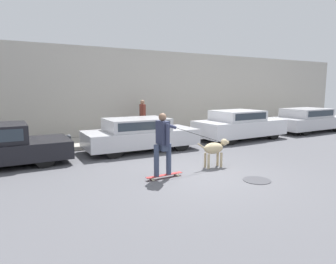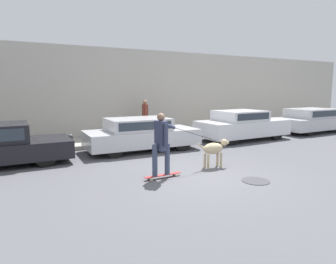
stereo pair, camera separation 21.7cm
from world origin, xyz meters
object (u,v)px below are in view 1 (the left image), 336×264
object	(u,v)px
parked_car_1	(140,134)
fire_hydrant	(69,143)
dog	(215,149)
pedestrian_with_bag	(143,116)
parked_car_3	(307,120)
skateboarder	(163,142)
parked_car_2	(239,125)

from	to	relation	value
parked_car_1	fire_hydrant	world-z (taller)	parked_car_1
dog	pedestrian_with_bag	distance (m)	5.57
fire_hydrant	dog	bearing A→B (deg)	-51.12
parked_car_3	skateboarder	bearing A→B (deg)	-162.17
parked_car_2	skateboarder	world-z (taller)	skateboarder
skateboarder	fire_hydrant	distance (m)	4.49
parked_car_2	pedestrian_with_bag	distance (m)	4.31
parked_car_2	pedestrian_with_bag	world-z (taller)	pedestrian_with_bag
parked_car_1	pedestrian_with_bag	xyz separation A→B (m)	(1.23, 2.35, 0.43)
parked_car_3	pedestrian_with_bag	distance (m)	8.70
parked_car_1	parked_car_2	distance (m)	4.82
dog	skateboarder	size ratio (longest dim) A/B	0.40
parked_car_3	fire_hydrant	xyz separation A→B (m)	(-11.93, 0.82, -0.26)
parked_car_2	parked_car_1	bearing A→B (deg)	179.26
skateboarder	parked_car_1	bearing A→B (deg)	73.19
parked_car_2	pedestrian_with_bag	size ratio (longest dim) A/B	2.59
pedestrian_with_bag	dog	bearing A→B (deg)	101.11
parked_car_1	skateboarder	distance (m)	3.54
parked_car_1	dog	bearing A→B (deg)	-72.36
parked_car_2	pedestrian_with_bag	bearing A→B (deg)	146.08
parked_car_3	parked_car_2	bearing A→B (deg)	179.92
parked_car_2	dog	bearing A→B (deg)	-141.74
skateboarder	pedestrian_with_bag	distance (m)	6.14
parked_car_1	dog	distance (m)	3.31
pedestrian_with_bag	fire_hydrant	distance (m)	3.94
pedestrian_with_bag	parked_car_2	bearing A→B (deg)	161.44
parked_car_2	parked_car_3	size ratio (longest dim) A/B	0.97
parked_car_2	parked_car_3	world-z (taller)	parked_car_2
parked_car_2	skateboarder	xyz separation A→B (m)	(-5.74, -3.40, 0.31)
parked_car_1	parked_car_2	xyz separation A→B (m)	(4.82, -0.00, 0.04)
parked_car_2	fire_hydrant	size ratio (longest dim) A/B	6.15
dog	skateboarder	distance (m)	1.86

